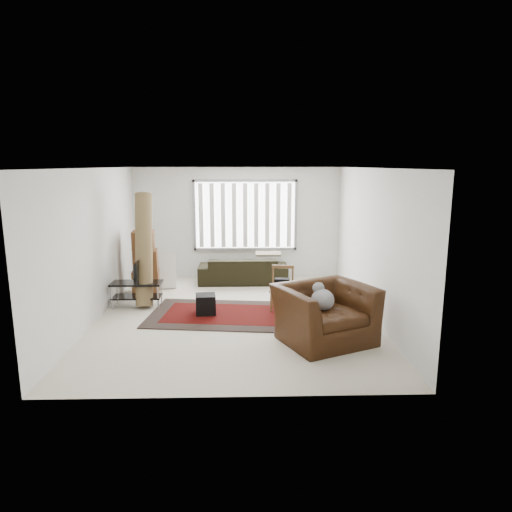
% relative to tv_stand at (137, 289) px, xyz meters
% --- Properties ---
extents(room, '(6.00, 6.02, 2.71)m').
position_rel_tv_stand_xyz_m(room, '(1.98, -0.15, 1.40)').
color(room, beige).
rests_on(room, ground).
extents(persian_rug, '(2.80, 2.03, 0.02)m').
position_rel_tv_stand_xyz_m(persian_rug, '(1.68, -0.57, -0.34)').
color(persian_rug, black).
rests_on(persian_rug, ground).
extents(tv_stand, '(0.98, 0.44, 0.49)m').
position_rel_tv_stand_xyz_m(tv_stand, '(0.00, 0.00, 0.00)').
color(tv_stand, black).
rests_on(tv_stand, ground).
extents(tv, '(0.10, 0.80, 0.46)m').
position_rel_tv_stand_xyz_m(tv, '(0.00, 0.00, 0.37)').
color(tv, black).
rests_on(tv, tv_stand).
extents(subwoofer, '(0.40, 0.40, 0.36)m').
position_rel_tv_stand_xyz_m(subwoofer, '(1.39, -0.55, -0.15)').
color(subwoofer, black).
rests_on(subwoofer, persian_rug).
extents(moving_boxes, '(0.61, 0.57, 1.36)m').
position_rel_tv_stand_xyz_m(moving_boxes, '(-0.03, 0.98, 0.28)').
color(moving_boxes, '#58361B').
rests_on(moving_boxes, ground).
extents(white_flatpack, '(0.63, 0.33, 0.77)m').
position_rel_tv_stand_xyz_m(white_flatpack, '(0.27, 1.35, 0.03)').
color(white_flatpack, silver).
rests_on(white_flatpack, ground).
extents(rolled_rug, '(0.40, 0.95, 2.23)m').
position_rel_tv_stand_xyz_m(rolled_rug, '(0.14, 0.16, 0.76)').
color(rolled_rug, brown).
rests_on(rolled_rug, ground).
extents(sofa, '(2.09, 0.91, 0.80)m').
position_rel_tv_stand_xyz_m(sofa, '(2.09, 1.79, 0.05)').
color(sofa, black).
rests_on(sofa, ground).
extents(side_chair, '(0.52, 0.52, 0.85)m').
position_rel_tv_stand_xyz_m(side_chair, '(2.84, -0.31, 0.11)').
color(side_chair, '#89755A').
rests_on(side_chair, ground).
extents(armchair, '(1.76, 1.67, 1.03)m').
position_rel_tv_stand_xyz_m(armchair, '(3.38, -1.90, 0.16)').
color(armchair, '#331A0A').
rests_on(armchair, ground).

